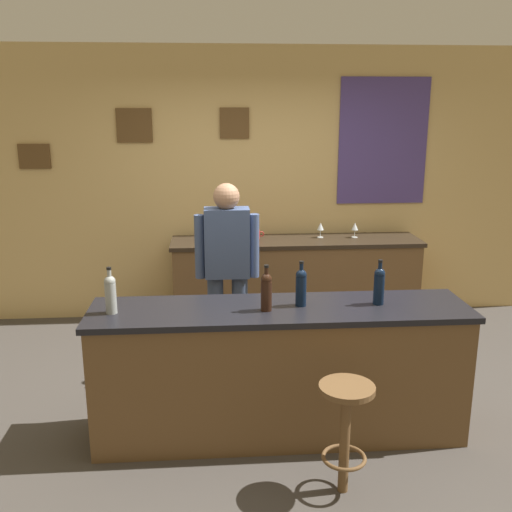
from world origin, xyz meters
TOP-DOWN VIEW (x-y plane):
  - ground_plane at (0.00, 0.00)m, footprint 10.00×10.00m
  - back_wall at (0.02, 2.03)m, footprint 6.00×0.09m
  - bar_counter at (0.00, -0.40)m, footprint 2.52×0.60m
  - side_counter at (0.40, 1.65)m, footprint 2.51×0.56m
  - bartender at (-0.32, 0.55)m, footprint 0.52×0.21m
  - bar_stool at (0.30, -1.06)m, footprint 0.32×0.32m
  - wine_bottle_a at (-1.09, -0.43)m, footprint 0.07×0.07m
  - wine_bottle_b at (-0.10, -0.45)m, footprint 0.07×0.07m
  - wine_bottle_c at (0.14, -0.38)m, footprint 0.07×0.07m
  - wine_bottle_d at (0.66, -0.38)m, footprint 0.07×0.07m
  - wine_glass_a at (0.66, 1.73)m, footprint 0.07×0.07m
  - wine_glass_b at (1.01, 1.70)m, footprint 0.07×0.07m
  - coffee_mug at (-0.00, 1.70)m, footprint 0.12×0.08m

SIDE VIEW (x-z plane):
  - ground_plane at x=0.00m, z-range 0.00..0.00m
  - side_counter at x=0.40m, z-range 0.00..0.90m
  - bar_stool at x=0.30m, z-range 0.12..0.80m
  - bar_counter at x=0.00m, z-range 0.00..0.92m
  - bartender at x=-0.32m, z-range 0.13..1.75m
  - coffee_mug at x=0.00m, z-range 0.90..1.00m
  - wine_glass_a at x=0.66m, z-range 0.93..1.09m
  - wine_glass_b at x=1.01m, z-range 0.93..1.09m
  - wine_bottle_a at x=-1.09m, z-range 0.90..1.21m
  - wine_bottle_b at x=-0.10m, z-range 0.90..1.21m
  - wine_bottle_c at x=0.14m, z-range 0.90..1.21m
  - wine_bottle_d at x=0.66m, z-range 0.90..1.21m
  - back_wall at x=0.02m, z-range 0.01..2.81m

